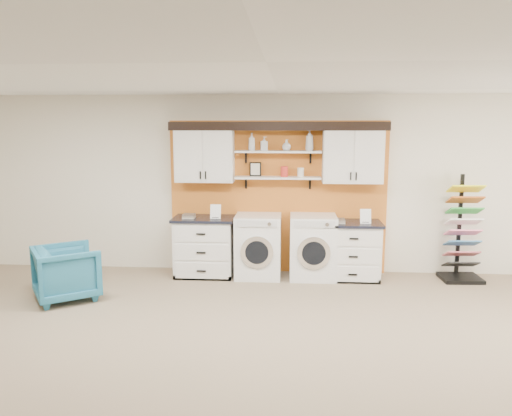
# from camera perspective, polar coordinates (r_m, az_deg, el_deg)

# --- Properties ---
(floor) EXTENTS (10.00, 10.00, 0.00)m
(floor) POSITION_cam_1_polar(r_m,az_deg,el_deg) (4.51, 1.03, -21.71)
(floor) COLOR #86715A
(floor) RESTS_ON ground
(ceiling) EXTENTS (10.00, 10.00, 0.00)m
(ceiling) POSITION_cam_1_polar(r_m,az_deg,el_deg) (3.88, 1.16, 16.34)
(ceiling) COLOR white
(ceiling) RESTS_ON wall_back
(wall_back) EXTENTS (10.00, 0.00, 10.00)m
(wall_back) POSITION_cam_1_polar(r_m,az_deg,el_deg) (7.91, 2.53, 2.70)
(wall_back) COLOR silver
(wall_back) RESTS_ON floor
(accent_panel) EXTENTS (3.40, 0.07, 2.40)m
(accent_panel) POSITION_cam_1_polar(r_m,az_deg,el_deg) (7.90, 2.52, 1.23)
(accent_panel) COLOR #C36721
(accent_panel) RESTS_ON wall_back
(upper_cabinet_left) EXTENTS (0.90, 0.35, 0.84)m
(upper_cabinet_left) POSITION_cam_1_polar(r_m,az_deg,el_deg) (7.77, -5.88, 6.09)
(upper_cabinet_left) COLOR silver
(upper_cabinet_left) RESTS_ON wall_back
(upper_cabinet_right) EXTENTS (0.90, 0.35, 0.84)m
(upper_cabinet_right) POSITION_cam_1_polar(r_m,az_deg,el_deg) (7.72, 10.98, 5.94)
(upper_cabinet_right) COLOR silver
(upper_cabinet_right) RESTS_ON wall_back
(shelf_lower) EXTENTS (1.32, 0.28, 0.03)m
(shelf_lower) POSITION_cam_1_polar(r_m,az_deg,el_deg) (7.70, 2.50, 3.48)
(shelf_lower) COLOR silver
(shelf_lower) RESTS_ON wall_back
(shelf_upper) EXTENTS (1.32, 0.28, 0.03)m
(shelf_upper) POSITION_cam_1_polar(r_m,az_deg,el_deg) (7.67, 2.52, 6.46)
(shelf_upper) COLOR silver
(shelf_upper) RESTS_ON wall_back
(crown_molding) EXTENTS (3.30, 0.41, 0.13)m
(crown_molding) POSITION_cam_1_polar(r_m,az_deg,el_deg) (7.67, 2.55, 9.43)
(crown_molding) COLOR black
(crown_molding) RESTS_ON wall_back
(picture_frame) EXTENTS (0.18, 0.02, 0.22)m
(picture_frame) POSITION_cam_1_polar(r_m,az_deg,el_deg) (7.75, -0.08, 4.46)
(picture_frame) COLOR black
(picture_frame) RESTS_ON shelf_lower
(canister_red) EXTENTS (0.11, 0.11, 0.16)m
(canister_red) POSITION_cam_1_polar(r_m,az_deg,el_deg) (7.69, 3.25, 4.18)
(canister_red) COLOR red
(canister_red) RESTS_ON shelf_lower
(canister_cream) EXTENTS (0.10, 0.10, 0.14)m
(canister_cream) POSITION_cam_1_polar(r_m,az_deg,el_deg) (7.69, 5.12, 4.08)
(canister_cream) COLOR silver
(canister_cream) RESTS_ON shelf_lower
(base_cabinet_left) EXTENTS (0.94, 0.66, 0.92)m
(base_cabinet_left) POSITION_cam_1_polar(r_m,az_deg,el_deg) (7.84, -5.90, -4.39)
(base_cabinet_left) COLOR silver
(base_cabinet_left) RESTS_ON floor
(base_cabinet_right) EXTENTS (0.90, 0.66, 0.88)m
(base_cabinet_right) POSITION_cam_1_polar(r_m,az_deg,el_deg) (7.79, 10.78, -4.75)
(base_cabinet_right) COLOR silver
(base_cabinet_right) RESTS_ON floor
(washer) EXTENTS (0.69, 0.71, 0.97)m
(washer) POSITION_cam_1_polar(r_m,az_deg,el_deg) (7.73, 0.26, -4.35)
(washer) COLOR white
(washer) RESTS_ON floor
(dryer) EXTENTS (0.70, 0.71, 0.98)m
(dryer) POSITION_cam_1_polar(r_m,az_deg,el_deg) (7.72, 6.51, -4.40)
(dryer) COLOR white
(dryer) RESTS_ON floor
(sample_rack) EXTENTS (0.60, 0.51, 1.60)m
(sample_rack) POSITION_cam_1_polar(r_m,az_deg,el_deg) (8.17, 22.45, -4.10)
(sample_rack) COLOR black
(sample_rack) RESTS_ON floor
(armchair) EXTENTS (1.10, 1.10, 0.73)m
(armchair) POSITION_cam_1_polar(r_m,az_deg,el_deg) (7.25, -20.83, -6.91)
(armchair) COLOR #206585
(armchair) RESTS_ON floor
(soap_bottle_a) EXTENTS (0.13, 0.13, 0.27)m
(soap_bottle_a) POSITION_cam_1_polar(r_m,az_deg,el_deg) (7.68, -0.49, 7.59)
(soap_bottle_a) COLOR silver
(soap_bottle_a) RESTS_ON shelf_upper
(soap_bottle_b) EXTENTS (0.12, 0.12, 0.21)m
(soap_bottle_b) POSITION_cam_1_polar(r_m,az_deg,el_deg) (7.67, 0.92, 7.37)
(soap_bottle_b) COLOR silver
(soap_bottle_b) RESTS_ON shelf_upper
(soap_bottle_c) EXTENTS (0.16, 0.16, 0.17)m
(soap_bottle_c) POSITION_cam_1_polar(r_m,az_deg,el_deg) (7.66, 3.51, 7.19)
(soap_bottle_c) COLOR silver
(soap_bottle_c) RESTS_ON shelf_upper
(soap_bottle_d) EXTENTS (0.16, 0.16, 0.31)m
(soap_bottle_d) POSITION_cam_1_polar(r_m,az_deg,el_deg) (7.66, 6.13, 7.70)
(soap_bottle_d) COLOR silver
(soap_bottle_d) RESTS_ON shelf_upper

